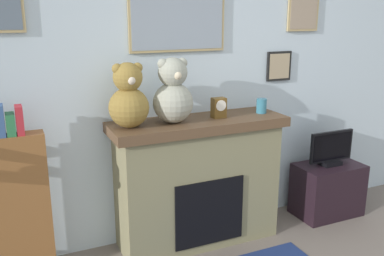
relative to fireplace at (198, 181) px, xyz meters
name	(u,v)px	position (x,y,z in m)	size (l,w,h in m)	color
back_wall	(200,87)	(0.15, 0.29, 0.75)	(5.20, 0.15, 2.60)	silver
fireplace	(198,181)	(0.00, 0.00, 0.00)	(1.48, 0.51, 1.10)	#7E7856
bookshelf	(21,203)	(-1.40, 0.03, 0.05)	(0.39, 0.16, 1.34)	brown
tv_stand	(327,189)	(1.38, -0.07, -0.30)	(0.64, 0.40, 0.52)	black
television	(331,149)	(1.38, -0.07, 0.12)	(0.48, 0.14, 0.34)	black
candle_jar	(261,106)	(0.60, -0.02, 0.61)	(0.09, 0.09, 0.13)	teal
mantel_clock	(219,108)	(0.18, -0.02, 0.63)	(0.11, 0.09, 0.17)	brown
teddy_bear_grey	(129,99)	(-0.58, -0.02, 0.76)	(0.31, 0.31, 0.49)	olive
teddy_bear_cream	(173,94)	(-0.23, -0.02, 0.77)	(0.32, 0.32, 0.52)	#9EA08F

